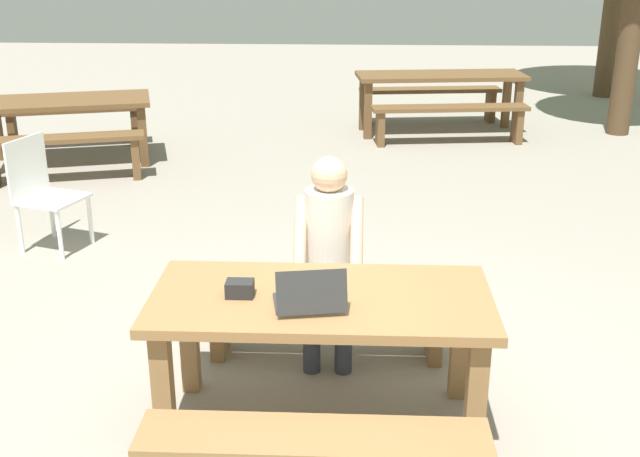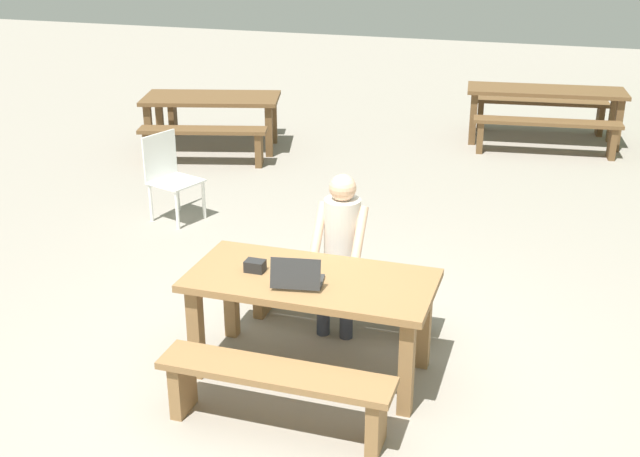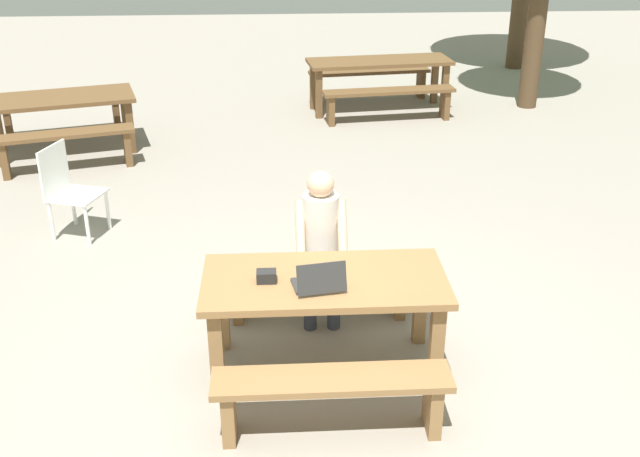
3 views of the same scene
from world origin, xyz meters
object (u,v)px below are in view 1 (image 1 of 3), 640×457
object	(u,v)px
small_pouch	(240,289)
plastic_chair	(43,191)
picnic_table_rear	(440,83)
picnic_table_front	(321,317)
person_seated	(329,249)
picnic_table_mid	(67,109)
laptop	(310,298)

from	to	relation	value
small_pouch	plastic_chair	bearing A→B (deg)	128.60
picnic_table_rear	picnic_table_front	bearing A→B (deg)	-107.47
small_pouch	picnic_table_rear	distance (m)	6.64
person_seated	picnic_table_mid	distance (m)	5.11
picnic_table_mid	picnic_table_rear	size ratio (longest dim) A/B	0.90
picnic_table_rear	laptop	bearing A→B (deg)	-107.62
plastic_chair	picnic_table_rear	world-z (taller)	plastic_chair
person_seated	picnic_table_rear	size ratio (longest dim) A/B	0.57
picnic_table_rear	person_seated	bearing A→B (deg)	-108.51
small_pouch	person_seated	distance (m)	0.80
picnic_table_front	picnic_table_mid	bearing A→B (deg)	121.49
plastic_chair	laptop	bearing A→B (deg)	-119.64
person_seated	picnic_table_rear	xyz separation A→B (m)	(1.19, 5.76, -0.07)
person_seated	picnic_table_rear	distance (m)	5.89
laptop	small_pouch	xyz separation A→B (m)	(-0.34, 0.12, -0.01)
picnic_table_front	person_seated	xyz separation A→B (m)	(0.01, 0.66, 0.09)
picnic_table_front	picnic_table_rear	world-z (taller)	picnic_table_rear
picnic_table_front	person_seated	distance (m)	0.67
picnic_table_mid	picnic_table_rear	xyz separation A→B (m)	(4.16, 1.61, 0.03)
picnic_table_mid	person_seated	bearing A→B (deg)	-69.93
picnic_table_front	plastic_chair	bearing A→B (deg)	134.18
laptop	person_seated	bearing A→B (deg)	-104.11
laptop	person_seated	world-z (taller)	person_seated
laptop	person_seated	distance (m)	0.81
small_pouch	picnic_table_mid	size ratio (longest dim) A/B	0.07
person_seated	plastic_chair	world-z (taller)	person_seated
person_seated	small_pouch	bearing A→B (deg)	-120.46
picnic_table_front	picnic_table_rear	size ratio (longest dim) A/B	0.77
person_seated	picnic_table_mid	xyz separation A→B (m)	(-2.96, 4.16, -0.10)
laptop	picnic_table_mid	bearing A→B (deg)	-69.52
person_seated	picnic_table_mid	world-z (taller)	person_seated
laptop	picnic_table_rear	distance (m)	6.69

